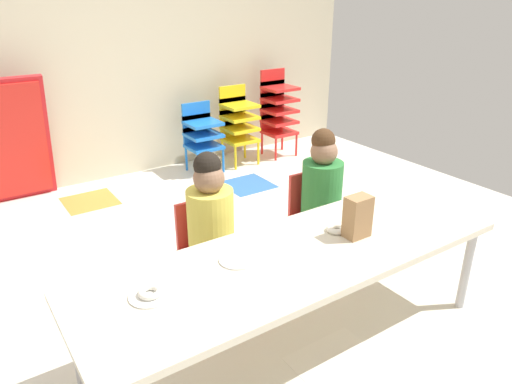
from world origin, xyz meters
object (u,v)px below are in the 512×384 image
seated_child_middle_seat (321,185)px  kid_chair_blue_stack (202,133)px  craft_table (297,261)px  kid_chair_red_stack (277,108)px  paper_plate_near_edge (150,296)px  seated_child_near_camera (210,216)px  paper_plate_center_table (238,260)px  donut_powdered_loose (336,229)px  kid_chair_yellow_stack (238,120)px  donut_powdered_on_plate (150,292)px  paper_bag_brown (358,217)px

seated_child_middle_seat → kid_chair_blue_stack: seated_child_middle_seat is taller
craft_table → kid_chair_red_stack: 3.11m
paper_plate_near_edge → kid_chair_red_stack: bearing=45.2°
seated_child_near_camera → paper_plate_center_table: (-0.11, -0.47, -0.01)m
paper_plate_near_edge → donut_powdered_loose: 1.03m
kid_chair_yellow_stack → paper_plate_center_table: kid_chair_yellow_stack is taller
craft_table → paper_plate_center_table: (-0.27, 0.11, 0.05)m
seated_child_near_camera → donut_powdered_on_plate: 0.76m
craft_table → seated_child_near_camera: bearing=105.8°
craft_table → seated_child_middle_seat: seated_child_middle_seat is taller
craft_table → kid_chair_yellow_stack: bearing=63.9°
seated_child_near_camera → paper_plate_center_table: size_ratio=5.10×
kid_chair_blue_stack → donut_powdered_loose: kid_chair_blue_stack is taller
seated_child_near_camera → donut_powdered_loose: (0.47, -0.51, 0.00)m
kid_chair_yellow_stack → craft_table: bearing=-116.1°
paper_bag_brown → paper_plate_center_table: (-0.63, 0.13, -0.11)m
seated_child_near_camera → donut_powdered_on_plate: bearing=-137.6°
kid_chair_blue_stack → paper_bag_brown: bearing=-100.3°
kid_chair_red_stack → seated_child_near_camera: bearing=-134.0°
craft_table → kid_chair_yellow_stack: kid_chair_yellow_stack is taller
seated_child_middle_seat → kid_chair_blue_stack: bearing=84.8°
paper_bag_brown → seated_child_near_camera: bearing=130.8°
craft_table → paper_plate_center_table: 0.29m
kid_chair_blue_stack → kid_chair_red_stack: bearing=0.0°
paper_plate_near_edge → paper_bag_brown: bearing=-5.0°
donut_powdered_loose → craft_table: bearing=-168.2°
craft_table → donut_powdered_loose: donut_powdered_loose is taller
seated_child_near_camera → kid_chair_yellow_stack: bearing=54.5°
kid_chair_red_stack → paper_plate_center_table: kid_chair_red_stack is taller
paper_bag_brown → donut_powdered_on_plate: (-1.08, 0.09, -0.09)m
kid_chair_yellow_stack → donut_powdered_on_plate: (-1.98, -2.50, 0.11)m
seated_child_middle_seat → paper_bag_brown: seated_child_middle_seat is taller
paper_plate_near_edge → donut_powdered_on_plate: size_ratio=1.77×
kid_chair_blue_stack → seated_child_near_camera: bearing=-116.6°
kid_chair_blue_stack → donut_powdered_on_plate: kid_chair_blue_stack is taller
craft_table → seated_child_near_camera: seated_child_near_camera is taller
seated_child_near_camera → kid_chair_blue_stack: (1.00, 1.99, -0.16)m
paper_plate_near_edge → donut_powdered_loose: bearing=-0.0°
seated_child_middle_seat → kid_chair_red_stack: 2.28m
kid_chair_red_stack → donut_powdered_on_plate: (-2.49, -2.50, 0.05)m
kid_chair_blue_stack → kid_chair_red_stack: (0.93, 0.00, 0.12)m
seated_child_near_camera → paper_bag_brown: bearing=-49.2°
seated_child_near_camera → seated_child_middle_seat: 0.81m
paper_bag_brown → donut_powdered_on_plate: bearing=175.0°
kid_chair_yellow_stack → donut_powdered_loose: bearing=-110.7°
kid_chair_blue_stack → paper_plate_center_table: size_ratio=3.78×
craft_table → kid_chair_red_stack: kid_chair_red_stack is taller
kid_chair_red_stack → craft_table: bearing=-124.5°
paper_plate_near_edge → donut_powdered_on_plate: donut_powdered_on_plate is taller
craft_table → seated_child_near_camera: 0.60m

